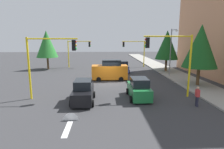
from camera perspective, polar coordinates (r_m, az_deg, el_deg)
ground_plane at (r=23.94m, az=-0.92°, el=-2.65°), size 120.00×120.00×0.00m
sidewalk_kerb at (r=30.92m, az=18.59°, el=-0.02°), size 80.00×4.00×0.15m
lane_arrow_near at (r=13.20m, az=-12.76°, el=-14.32°), size 2.40×1.10×1.10m
traffic_signal_far_left at (r=37.87m, az=6.97°, el=7.88°), size 0.36×4.59×5.22m
traffic_signal_near_right at (r=18.04m, az=-18.81°, el=5.40°), size 0.36×4.59×5.71m
traffic_signal_near_left at (r=18.51m, az=17.83°, el=6.02°), size 0.36×4.59×5.93m
traffic_signal_far_right at (r=37.65m, az=-10.33°, el=7.80°), size 0.36×4.59×5.25m
street_lamp_curbside at (r=28.70m, az=17.67°, el=7.84°), size 2.15×0.28×7.00m
tree_opposite_side at (r=36.76m, az=-19.21°, el=8.72°), size 3.88×3.88×7.07m
tree_roadside_mid at (r=33.09m, az=16.36°, el=8.61°), size 3.83×3.83×6.97m
tree_roadside_near at (r=24.09m, az=25.30°, el=7.76°), size 3.95×3.95×7.20m
delivery_van_orange at (r=25.66m, az=-0.65°, el=1.17°), size 2.22×4.80×2.77m
car_blue at (r=31.58m, az=3.35°, el=2.24°), size 3.75×1.93×1.98m
car_green at (r=17.97m, az=8.17°, el=-4.35°), size 4.14×2.02×1.98m
car_black at (r=16.93m, az=-8.73°, el=-5.30°), size 4.06×2.00×1.98m
pedestrian_crossing at (r=17.13m, az=24.47°, el=-5.93°), size 0.40×0.24×1.70m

